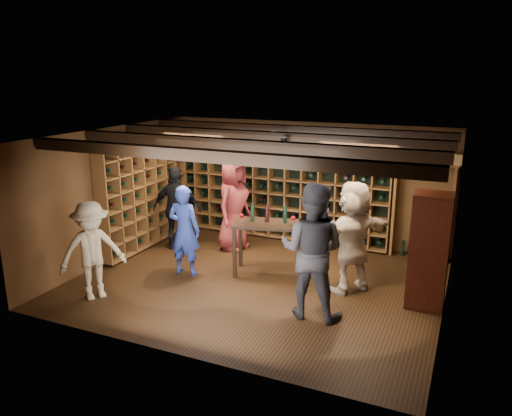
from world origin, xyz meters
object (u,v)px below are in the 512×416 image
at_px(man_grey_suit, 312,251).
at_px(guest_red_floral, 234,204).
at_px(guest_beige, 353,237).
at_px(display_cabinet, 429,253).
at_px(tasting_table, 269,229).
at_px(man_blue_shirt, 184,230).
at_px(guest_woman_black, 177,209).
at_px(guest_khaki, 92,251).

height_order(man_grey_suit, guest_red_floral, man_grey_suit).
bearing_deg(guest_beige, display_cabinet, 122.64).
xyz_separation_m(display_cabinet, man_grey_suit, (-1.52, -0.97, 0.15)).
relative_size(guest_beige, tasting_table, 1.34).
relative_size(man_blue_shirt, man_grey_suit, 0.80).
bearing_deg(guest_red_floral, guest_beige, -104.40).
xyz_separation_m(man_blue_shirt, guest_beige, (2.85, 0.49, 0.12)).
height_order(man_blue_shirt, guest_red_floral, guest_red_floral).
bearing_deg(man_blue_shirt, guest_woman_black, -55.70).
xyz_separation_m(man_blue_shirt, man_grey_suit, (2.51, -0.60, 0.20)).
relative_size(display_cabinet, man_grey_suit, 0.87).
bearing_deg(guest_woman_black, display_cabinet, 158.85).
relative_size(man_grey_suit, guest_beige, 1.09).
bearing_deg(display_cabinet, man_blue_shirt, -174.79).
distance_m(man_grey_suit, guest_woman_black, 3.70).
height_order(man_blue_shirt, guest_woman_black, guest_woman_black).
bearing_deg(man_grey_suit, tasting_table, -46.69).
height_order(display_cabinet, guest_khaki, display_cabinet).
bearing_deg(man_blue_shirt, guest_red_floral, -101.59).
xyz_separation_m(display_cabinet, man_blue_shirt, (-4.03, -0.37, -0.05)).
bearing_deg(display_cabinet, guest_khaki, -159.55).
bearing_deg(guest_khaki, guest_red_floral, 17.80).
bearing_deg(guest_woman_black, man_grey_suit, 140.44).
bearing_deg(man_grey_suit, guest_beige, -107.88).
xyz_separation_m(display_cabinet, guest_red_floral, (-3.82, 1.15, 0.07)).
distance_m(display_cabinet, guest_red_floral, 3.99).
relative_size(guest_woman_black, tasting_table, 1.23).
distance_m(guest_red_floral, guest_beige, 2.84).
height_order(man_grey_suit, guest_khaki, man_grey_suit).
bearing_deg(tasting_table, man_blue_shirt, -171.08).
height_order(man_blue_shirt, guest_beige, guest_beige).
bearing_deg(display_cabinet, guest_woman_black, 172.19).
bearing_deg(guest_red_floral, man_grey_suit, -125.69).
bearing_deg(display_cabinet, guest_red_floral, 163.21).
distance_m(man_grey_suit, guest_khaki, 3.41).
xyz_separation_m(guest_woman_black, guest_beige, (3.66, -0.54, 0.08)).
height_order(guest_woman_black, guest_beige, guest_beige).
height_order(guest_woman_black, guest_khaki, guest_woman_black).
bearing_deg(guest_red_floral, guest_khaki, 168.26).
relative_size(man_blue_shirt, guest_beige, 0.87).
bearing_deg(man_grey_suit, man_blue_shirt, -14.12).
bearing_deg(man_blue_shirt, man_grey_suit, 162.80).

